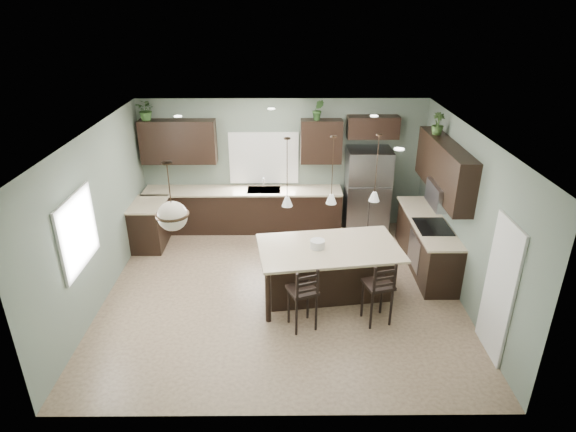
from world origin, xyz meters
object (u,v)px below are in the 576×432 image
at_px(serving_dish, 317,244).
at_px(bar_stool_right, 378,291).
at_px(refrigerator, 367,192).
at_px(bar_stool_left, 302,297).
at_px(plant_back_left, 146,110).
at_px(kitchen_island, 328,271).

xyz_separation_m(serving_dish, bar_stool_right, (0.89, -0.71, -0.44)).
bearing_deg(refrigerator, bar_stool_left, -113.82).
bearing_deg(refrigerator, bar_stool_right, -95.51).
distance_m(bar_stool_left, plant_back_left, 5.10).
relative_size(serving_dish, bar_stool_right, 0.22).
bearing_deg(bar_stool_left, serving_dish, 51.72).
bearing_deg(kitchen_island, plant_back_left, 134.63).
bearing_deg(serving_dish, kitchen_island, 8.01).
bearing_deg(kitchen_island, serving_dish, 180.00).
bearing_deg(serving_dish, bar_stool_left, -107.67).
relative_size(refrigerator, bar_stool_left, 1.71).
bearing_deg(kitchen_island, bar_stool_left, -126.15).
distance_m(refrigerator, kitchen_island, 2.69).
height_order(refrigerator, bar_stool_right, refrigerator).
xyz_separation_m(refrigerator, bar_stool_left, (-1.47, -3.33, -0.38)).
bearing_deg(bar_stool_left, refrigerator, 45.57).
bearing_deg(plant_back_left, bar_stool_left, -49.47).
bearing_deg(bar_stool_left, plant_back_left, 109.92).
distance_m(refrigerator, serving_dish, 2.76).
relative_size(refrigerator, serving_dish, 7.71).
bearing_deg(refrigerator, serving_dish, -115.80).
bearing_deg(plant_back_left, refrigerator, -2.75).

